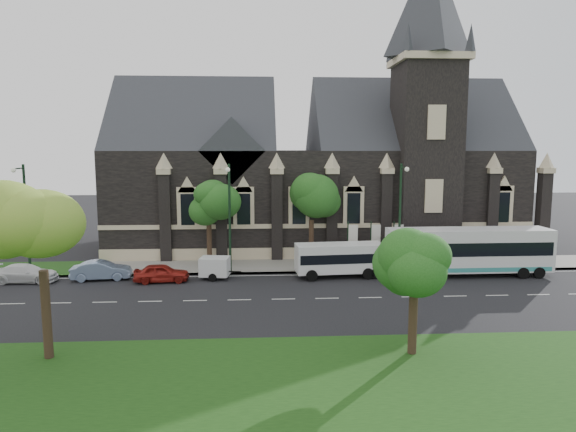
{
  "coord_description": "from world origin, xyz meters",
  "views": [
    {
      "loc": [
        -1.62,
        -33.23,
        10.22
      ],
      "look_at": [
        0.66,
        6.0,
        4.93
      ],
      "focal_mm": 31.37,
      "sensor_mm": 36.0,
      "label": 1
    }
  ],
  "objects": [
    {
      "name": "tour_coach",
      "position": [
        15.26,
        5.67,
        2.07
      ],
      "size": [
        13.09,
        3.09,
        3.81
      ],
      "rotation": [
        0.0,
        0.0,
        0.01
      ],
      "color": "silver",
      "rests_on": "ground"
    },
    {
      "name": "car_far_white",
      "position": [
        -19.6,
        5.56,
        0.69
      ],
      "size": [
        4.82,
        2.04,
        1.39
      ],
      "primitive_type": "imported",
      "rotation": [
        0.0,
        0.0,
        1.55
      ],
      "color": "silver",
      "rests_on": "ground"
    },
    {
      "name": "banner_flag_left",
      "position": [
        6.29,
        9.0,
        2.38
      ],
      "size": [
        0.9,
        0.1,
        4.0
      ],
      "color": "black",
      "rests_on": "ground"
    },
    {
      "name": "sedan",
      "position": [
        -14.0,
        5.99,
        0.74
      ],
      "size": [
        4.67,
        2.08,
        1.49
      ],
      "primitive_type": "imported",
      "rotation": [
        0.0,
        0.0,
        1.68
      ],
      "color": "#798DAE",
      "rests_on": "ground"
    },
    {
      "name": "ground",
      "position": [
        0.0,
        0.0,
        0.0
      ],
      "size": [
        160.0,
        160.0,
        0.0
      ],
      "primitive_type": "plane",
      "color": "black",
      "rests_on": "ground"
    },
    {
      "name": "car_far_red",
      "position": [
        -9.16,
        5.01,
        0.71
      ],
      "size": [
        4.28,
        1.99,
        1.42
      ],
      "primitive_type": "imported",
      "rotation": [
        0.0,
        0.0,
        1.65
      ],
      "color": "maroon",
      "rests_on": "ground"
    },
    {
      "name": "banner_flag_right",
      "position": [
        10.29,
        9.0,
        2.38
      ],
      "size": [
        0.9,
        0.1,
        4.0
      ],
      "color": "black",
      "rests_on": "ground"
    },
    {
      "name": "tree_park_near",
      "position": [
        -11.77,
        -8.77,
        6.42
      ],
      "size": [
        4.42,
        4.42,
        8.56
      ],
      "color": "black",
      "rests_on": "ground"
    },
    {
      "name": "tree_park_east",
      "position": [
        6.18,
        -9.32,
        4.62
      ],
      "size": [
        3.4,
        3.4,
        6.28
      ],
      "color": "black",
      "rests_on": "ground"
    },
    {
      "name": "sidewalk",
      "position": [
        0.0,
        9.5,
        0.07
      ],
      "size": [
        80.0,
        5.0,
        0.15
      ],
      "primitive_type": "cube",
      "color": "gray",
      "rests_on": "ground"
    },
    {
      "name": "street_lamp_far",
      "position": [
        -20.0,
        7.09,
        5.11
      ],
      "size": [
        0.36,
        1.88,
        9.0
      ],
      "color": "black",
      "rests_on": "ground"
    },
    {
      "name": "tree_walk_right",
      "position": [
        3.21,
        10.71,
        5.82
      ],
      "size": [
        4.08,
        4.08,
        7.8
      ],
      "color": "black",
      "rests_on": "ground"
    },
    {
      "name": "tree_walk_left",
      "position": [
        -5.8,
        10.7,
        5.73
      ],
      "size": [
        3.91,
        3.91,
        7.64
      ],
      "color": "black",
      "rests_on": "ground"
    },
    {
      "name": "street_lamp_mid",
      "position": [
        -4.0,
        7.09,
        5.11
      ],
      "size": [
        0.36,
        1.88,
        9.0
      ],
      "color": "black",
      "rests_on": "ground"
    },
    {
      "name": "shuttle_bus",
      "position": [
        4.77,
        5.79,
        1.55
      ],
      "size": [
        7.09,
        2.94,
        2.67
      ],
      "rotation": [
        0.0,
        0.0,
        0.08
      ],
      "color": "silver",
      "rests_on": "ground"
    },
    {
      "name": "box_trailer",
      "position": [
        -5.14,
        5.75,
        0.98
      ],
      "size": [
        3.3,
        1.95,
        1.72
      ],
      "rotation": [
        0.0,
        0.0,
        -0.14
      ],
      "color": "silver",
      "rests_on": "ground"
    },
    {
      "name": "street_lamp_near",
      "position": [
        10.0,
        7.09,
        5.11
      ],
      "size": [
        0.36,
        1.88,
        9.0
      ],
      "color": "black",
      "rests_on": "ground"
    },
    {
      "name": "museum",
      "position": [
        5.12,
        18.78,
        8.17
      ],
      "size": [
        40.0,
        17.7,
        29.9
      ],
      "color": "black",
      "rests_on": "ground"
    },
    {
      "name": "banner_flag_center",
      "position": [
        8.29,
        9.0,
        2.38
      ],
      "size": [
        0.9,
        0.1,
        4.0
      ],
      "color": "black",
      "rests_on": "ground"
    }
  ]
}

